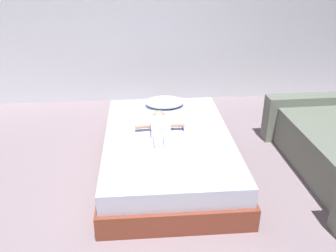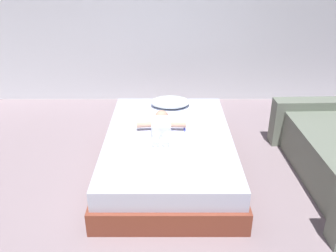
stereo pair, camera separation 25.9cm
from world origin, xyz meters
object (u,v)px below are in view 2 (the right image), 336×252
baby (161,125)px  toothbrush (184,128)px  bed (168,152)px  pillow (170,102)px

baby → toothbrush: (0.24, 0.05, -0.06)m
toothbrush → bed: bearing=-139.5°
pillow → baby: (-0.10, -0.66, 0.01)m
bed → baby: bearing=129.4°
baby → toothbrush: size_ratio=4.63×
pillow → baby: baby is taller
baby → toothbrush: bearing=11.8°
baby → toothbrush: baby is taller
pillow → toothbrush: bearing=-76.7°
pillow → baby: 0.67m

